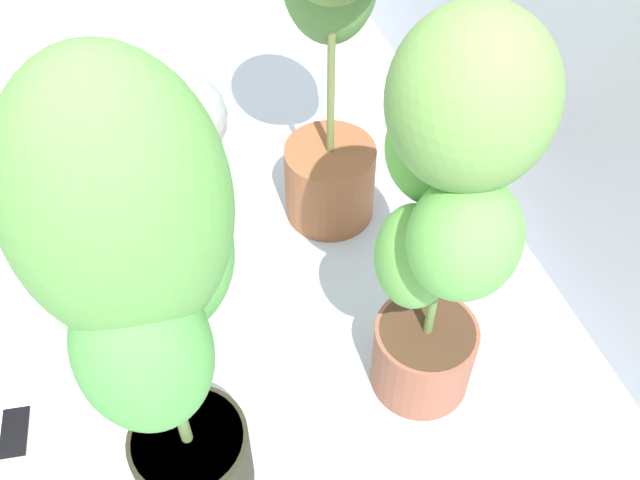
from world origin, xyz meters
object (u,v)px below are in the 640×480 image
at_px(potted_plant_back_left, 331,4).
at_px(cell_phone, 15,433).
at_px(floor_fan, 182,123).
at_px(potted_plant_front_right, 145,287).
at_px(potted_plant_back_right, 448,204).

relative_size(potted_plant_back_left, cell_phone, 6.47).
bearing_deg(floor_fan, potted_plant_front_right, -92.09).
xyz_separation_m(potted_plant_back_right, potted_plant_front_right, (0.07, -0.50, 0.06)).
xyz_separation_m(potted_plant_back_left, cell_phone, (0.42, -0.84, -0.60)).
bearing_deg(cell_phone, potted_plant_front_right, -22.41).
bearing_deg(floor_fan, cell_phone, -121.83).
relative_size(potted_plant_back_right, floor_fan, 2.40).
xyz_separation_m(potted_plant_back_right, potted_plant_back_left, (-0.57, -0.01, 0.05)).
distance_m(potted_plant_front_right, cell_phone, 0.74).
bearing_deg(potted_plant_front_right, cell_phone, -121.08).
height_order(potted_plant_back_right, floor_fan, potted_plant_back_right).
height_order(potted_plant_front_right, potted_plant_back_left, potted_plant_front_right).
bearing_deg(cell_phone, floor_fan, 57.41).
bearing_deg(potted_plant_back_left, potted_plant_back_right, 0.85).
height_order(potted_plant_back_left, cell_phone, potted_plant_back_left).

